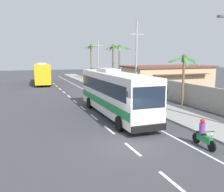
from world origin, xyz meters
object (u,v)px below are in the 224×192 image
object	(u,v)px
pedestrian_midwalk	(140,92)
utility_pole_mid	(136,57)
motorcycle_beside_bus	(99,92)
palm_fourth	(119,55)
motorcycle_trailing	(203,136)
coach_bus_foreground	(114,92)
palm_nearest	(113,57)
palm_second	(184,67)
pedestrian_near_kerb	(116,85)
coach_bus_far_lane	(42,73)
roadside_building	(168,77)
palm_third	(91,54)
utility_pole_far	(98,60)

from	to	relation	value
pedestrian_midwalk	utility_pole_mid	world-z (taller)	utility_pole_mid
motorcycle_beside_bus	palm_fourth	world-z (taller)	palm_fourth
motorcycle_trailing	palm_fourth	bearing A→B (deg)	78.50
coach_bus_foreground	utility_pole_mid	xyz separation A→B (m)	(6.96, 10.11, 2.84)
palm_nearest	palm_second	bearing A→B (deg)	-87.82
motorcycle_trailing	coach_bus_foreground	bearing A→B (deg)	103.42
pedestrian_near_kerb	palm_nearest	xyz separation A→B (m)	(2.58, 7.91, 3.76)
coach_bus_far_lane	pedestrian_near_kerb	bearing A→B (deg)	-59.26
coach_bus_foreground	pedestrian_midwalk	distance (m)	7.68
coach_bus_foreground	roadside_building	world-z (taller)	coach_bus_foreground
pedestrian_midwalk	roadside_building	distance (m)	11.18
coach_bus_far_lane	palm_second	xyz separation A→B (m)	(11.99, -25.27, 1.96)
utility_pole_mid	pedestrian_midwalk	bearing A→B (deg)	-110.51
coach_bus_far_lane	pedestrian_near_kerb	distance (m)	17.04
coach_bus_foreground	palm_third	bearing A→B (deg)	77.83
pedestrian_midwalk	utility_pole_far	xyz separation A→B (m)	(1.62, 21.27, 3.25)
motorcycle_trailing	palm_fourth	xyz separation A→B (m)	(5.12, 25.17, 4.49)
motorcycle_beside_bus	palm_nearest	distance (m)	13.12
coach_bus_far_lane	coach_bus_foreground	bearing A→B (deg)	-82.15
roadside_building	utility_pole_far	bearing A→B (deg)	115.97
coach_bus_foreground	roadside_building	size ratio (longest dim) A/B	0.92
pedestrian_near_kerb	pedestrian_midwalk	world-z (taller)	pedestrian_near_kerb
palm_fourth	utility_pole_far	bearing A→B (deg)	91.75
coach_bus_far_lane	pedestrian_midwalk	size ratio (longest dim) A/B	7.43
coach_bus_foreground	palm_third	distance (m)	32.83
pedestrian_midwalk	palm_second	size ratio (longest dim) A/B	0.31
utility_pole_mid	utility_pole_far	distance (m)	16.68
palm_fourth	roadside_building	world-z (taller)	palm_fourth
pedestrian_near_kerb	palm_fourth	bearing A→B (deg)	63.68
utility_pole_far	palm_third	bearing A→B (deg)	89.78
pedestrian_near_kerb	palm_third	world-z (taller)	palm_third
utility_pole_far	palm_third	size ratio (longest dim) A/B	1.06
palm_nearest	coach_bus_foreground	bearing A→B (deg)	-110.36
utility_pole_mid	motorcycle_trailing	bearing A→B (deg)	-104.68
roadside_building	coach_bus_foreground	bearing A→B (deg)	-136.84
motorcycle_trailing	palm_fourth	size ratio (longest dim) A/B	0.29
utility_pole_mid	palm_fourth	bearing A→B (deg)	88.11
palm_second	palm_fourth	world-z (taller)	palm_fourth
coach_bus_far_lane	palm_third	world-z (taller)	palm_third
pedestrian_near_kerb	palm_third	size ratio (longest dim) A/B	0.22
coach_bus_foreground	pedestrian_near_kerb	distance (m)	13.42
motorcycle_trailing	roadside_building	bearing A→B (deg)	61.57
utility_pole_mid	roadside_building	size ratio (longest dim) A/B	0.71
coach_bus_foreground	utility_pole_mid	size ratio (longest dim) A/B	1.30
motorcycle_trailing	pedestrian_midwalk	xyz separation A→B (m)	(3.19, 14.13, 0.33)
pedestrian_midwalk	utility_pole_far	bearing A→B (deg)	125.21
utility_pole_far	palm_second	distance (m)	25.04
utility_pole_far	motorcycle_trailing	bearing A→B (deg)	-97.73
palm_nearest	palm_fourth	size ratio (longest dim) A/B	1.04
coach_bus_foreground	motorcycle_beside_bus	distance (m)	9.63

